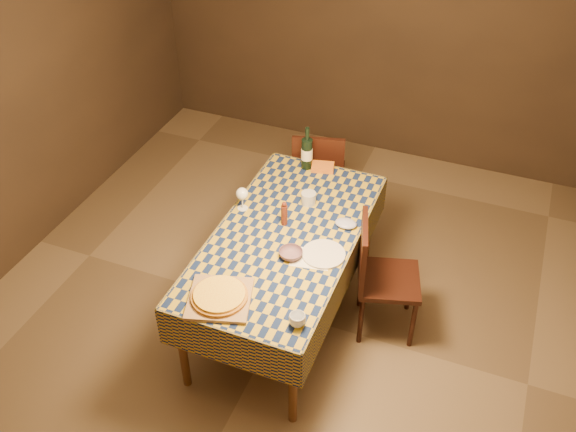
# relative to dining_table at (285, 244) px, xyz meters

# --- Properties ---
(room) EXTENTS (5.00, 5.10, 2.70)m
(room) POSITION_rel_dining_table_xyz_m (0.00, 0.00, 0.66)
(room) COLOR brown
(room) RESTS_ON ground
(dining_table) EXTENTS (0.94, 1.84, 0.77)m
(dining_table) POSITION_rel_dining_table_xyz_m (0.00, 0.00, 0.00)
(dining_table) COLOR brown
(dining_table) RESTS_ON ground
(cutting_board) EXTENTS (0.46, 0.46, 0.02)m
(cutting_board) POSITION_rel_dining_table_xyz_m (-0.14, -0.71, 0.09)
(cutting_board) COLOR #9D7649
(cutting_board) RESTS_ON dining_table
(pizza) EXTENTS (0.45, 0.45, 0.03)m
(pizza) POSITION_rel_dining_table_xyz_m (-0.14, -0.71, 0.12)
(pizza) COLOR #A6681B
(pizza) RESTS_ON cutting_board
(pepper_mill) EXTENTS (0.05, 0.05, 0.19)m
(pepper_mill) POSITION_rel_dining_table_xyz_m (-0.05, 0.11, 0.16)
(pepper_mill) COLOR #511E12
(pepper_mill) RESTS_ON dining_table
(bowl) EXTENTS (0.20, 0.20, 0.05)m
(bowl) POSITION_rel_dining_table_xyz_m (0.11, -0.19, 0.10)
(bowl) COLOR #684957
(bowl) RESTS_ON dining_table
(wine_glass) EXTENTS (0.10, 0.10, 0.18)m
(wine_glass) POSITION_rel_dining_table_xyz_m (-0.39, 0.16, 0.20)
(wine_glass) COLOR white
(wine_glass) RESTS_ON dining_table
(wine_bottle) EXTENTS (0.10, 0.10, 0.35)m
(wine_bottle) POSITION_rel_dining_table_xyz_m (-0.15, 0.82, 0.21)
(wine_bottle) COLOR black
(wine_bottle) RESTS_ON dining_table
(deli_tub) EXTENTS (0.12, 0.12, 0.09)m
(deli_tub) POSITION_rel_dining_table_xyz_m (0.02, 0.40, 0.12)
(deli_tub) COLOR #B8BBBF
(deli_tub) RESTS_ON dining_table
(takeout_container) EXTENTS (0.19, 0.16, 0.04)m
(takeout_container) POSITION_rel_dining_table_xyz_m (-0.02, 0.84, 0.10)
(takeout_container) COLOR #CC691A
(takeout_container) RESTS_ON dining_table
(white_plate) EXTENTS (0.30, 0.30, 0.02)m
(white_plate) POSITION_rel_dining_table_xyz_m (0.31, -0.09, 0.08)
(white_plate) COLOR silver
(white_plate) RESTS_ON dining_table
(tumbler) EXTENTS (0.13, 0.13, 0.08)m
(tumbler) POSITION_rel_dining_table_xyz_m (0.36, -0.72, 0.12)
(tumbler) COLOR white
(tumbler) RESTS_ON dining_table
(flour_patch) EXTENTS (0.28, 0.24, 0.00)m
(flour_patch) POSITION_rel_dining_table_xyz_m (0.24, -0.16, 0.08)
(flour_patch) COLOR white
(flour_patch) RESTS_ON dining_table
(flour_bag) EXTENTS (0.18, 0.16, 0.04)m
(flour_bag) POSITION_rel_dining_table_xyz_m (0.35, 0.25, 0.10)
(flour_bag) COLOR #A3ABD0
(flour_bag) RESTS_ON dining_table
(chair_far) EXTENTS (0.51, 0.52, 0.93)m
(chair_far) POSITION_rel_dining_table_xyz_m (-0.15, 1.13, -0.17)
(chair_far) COLOR black
(chair_far) RESTS_ON ground
(chair_right) EXTENTS (0.53, 0.52, 0.93)m
(chair_right) POSITION_rel_dining_table_xyz_m (0.63, 0.14, -0.17)
(chair_right) COLOR black
(chair_right) RESTS_ON ground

